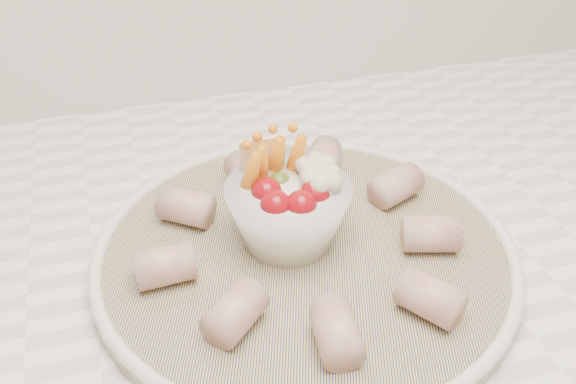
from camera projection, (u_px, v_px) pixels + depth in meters
name	position (u px, v px, depth m)	size (l,w,h in m)	color
serving_platter	(305.00, 252.00, 0.59)	(0.49, 0.49, 0.02)	navy
veggie_bowl	(288.00, 207.00, 0.58)	(0.11, 0.11, 0.10)	white
cured_meat_rolls	(305.00, 234.00, 0.58)	(0.29, 0.29, 0.03)	#A9534D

